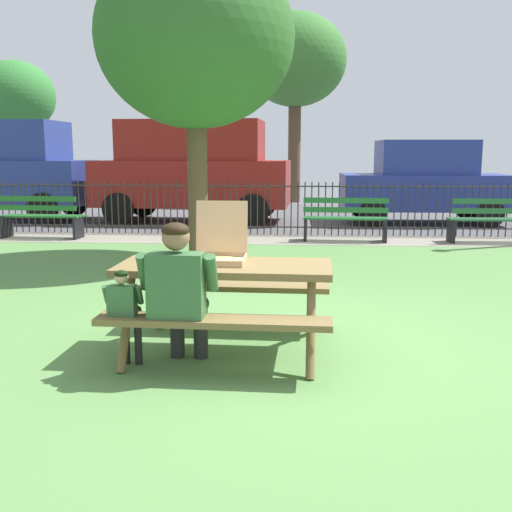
{
  "coord_description": "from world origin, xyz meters",
  "views": [
    {
      "loc": [
        -0.05,
        -5.27,
        1.71
      ],
      "look_at": [
        -0.45,
        0.23,
        0.75
      ],
      "focal_mm": 42.19,
      "sensor_mm": 36.0,
      "label": 1
    }
  ],
  "objects_px": {
    "park_bench_left": "(41,218)",
    "child_at_table": "(125,309)",
    "picnic_table_foreground": "(225,284)",
    "pizza_box_open": "(219,250)",
    "tree_near_table": "(195,39)",
    "park_bench_center": "(345,220)",
    "parked_car_center": "(193,168)",
    "far_tree_midleft": "(295,61)",
    "adult_at_table": "(179,290)",
    "parked_car_right": "(424,181)",
    "park_bench_right": "(492,221)",
    "far_tree_left": "(15,97)"
  },
  "relations": [
    {
      "from": "park_bench_left",
      "to": "child_at_table",
      "type": "bearing_deg",
      "value": -62.08
    },
    {
      "from": "picnic_table_foreground",
      "to": "child_at_table",
      "type": "xyz_separation_m",
      "value": [
        -0.72,
        -0.51,
        -0.1
      ]
    },
    {
      "from": "picnic_table_foreground",
      "to": "park_bench_left",
      "type": "xyz_separation_m",
      "value": [
        -4.51,
        6.63,
        -0.18
      ]
    },
    {
      "from": "pizza_box_open",
      "to": "tree_near_table",
      "type": "relative_size",
      "value": 0.11
    },
    {
      "from": "park_bench_center",
      "to": "parked_car_center",
      "type": "relative_size",
      "value": 0.34
    },
    {
      "from": "child_at_table",
      "to": "far_tree_midleft",
      "type": "relative_size",
      "value": 0.13
    },
    {
      "from": "adult_at_table",
      "to": "parked_car_right",
      "type": "height_order",
      "value": "parked_car_right"
    },
    {
      "from": "parked_car_right",
      "to": "far_tree_midleft",
      "type": "distance_m",
      "value": 7.7
    },
    {
      "from": "park_bench_left",
      "to": "park_bench_right",
      "type": "height_order",
      "value": "same"
    },
    {
      "from": "park_bench_right",
      "to": "parked_car_center",
      "type": "distance_m",
      "value": 7.07
    },
    {
      "from": "far_tree_midleft",
      "to": "park_bench_center",
      "type": "bearing_deg",
      "value": -83.34
    },
    {
      "from": "park_bench_center",
      "to": "far_tree_left",
      "type": "bearing_deg",
      "value": 139.53
    },
    {
      "from": "adult_at_table",
      "to": "tree_near_table",
      "type": "relative_size",
      "value": 0.25
    },
    {
      "from": "park_bench_right",
      "to": "parked_car_center",
      "type": "height_order",
      "value": "parked_car_center"
    },
    {
      "from": "parked_car_center",
      "to": "far_tree_midleft",
      "type": "bearing_deg",
      "value": 67.9
    },
    {
      "from": "tree_near_table",
      "to": "parked_car_right",
      "type": "distance_m",
      "value": 7.3
    },
    {
      "from": "park_bench_left",
      "to": "parked_car_center",
      "type": "xyz_separation_m",
      "value": [
        2.52,
        3.16,
        0.89
      ]
    },
    {
      "from": "picnic_table_foreground",
      "to": "parked_car_center",
      "type": "xyz_separation_m",
      "value": [
        -1.98,
        9.79,
        0.71
      ]
    },
    {
      "from": "park_bench_right",
      "to": "far_tree_left",
      "type": "distance_m",
      "value": 16.6
    },
    {
      "from": "park_bench_left",
      "to": "far_tree_left",
      "type": "xyz_separation_m",
      "value": [
        -4.7,
        9.15,
        3.15
      ]
    },
    {
      "from": "park_bench_right",
      "to": "park_bench_left",
      "type": "bearing_deg",
      "value": 180.0
    },
    {
      "from": "pizza_box_open",
      "to": "far_tree_left",
      "type": "bearing_deg",
      "value": 120.3
    },
    {
      "from": "child_at_table",
      "to": "pizza_box_open",
      "type": "bearing_deg",
      "value": 44.4
    },
    {
      "from": "child_at_table",
      "to": "adult_at_table",
      "type": "bearing_deg",
      "value": 2.62
    },
    {
      "from": "picnic_table_foreground",
      "to": "parked_car_center",
      "type": "distance_m",
      "value": 10.02
    },
    {
      "from": "far_tree_left",
      "to": "picnic_table_foreground",
      "type": "bearing_deg",
      "value": -59.74
    },
    {
      "from": "picnic_table_foreground",
      "to": "far_tree_left",
      "type": "xyz_separation_m",
      "value": [
        -9.21,
        15.78,
        2.97
      ]
    },
    {
      "from": "park_bench_center",
      "to": "tree_near_table",
      "type": "distance_m",
      "value": 4.39
    },
    {
      "from": "picnic_table_foreground",
      "to": "adult_at_table",
      "type": "relative_size",
      "value": 1.54
    },
    {
      "from": "adult_at_table",
      "to": "picnic_table_foreground",
      "type": "bearing_deg",
      "value": 59.41
    },
    {
      "from": "tree_near_table",
      "to": "far_tree_midleft",
      "type": "bearing_deg",
      "value": 82.49
    },
    {
      "from": "park_bench_right",
      "to": "far_tree_midleft",
      "type": "xyz_separation_m",
      "value": [
        -3.83,
        9.15,
        4.25
      ]
    },
    {
      "from": "tree_near_table",
      "to": "far_tree_left",
      "type": "xyz_separation_m",
      "value": [
        -8.19,
        11.09,
        0.13
      ]
    },
    {
      "from": "child_at_table",
      "to": "park_bench_left",
      "type": "bearing_deg",
      "value": 117.92
    },
    {
      "from": "park_bench_center",
      "to": "park_bench_right",
      "type": "relative_size",
      "value": 1.0
    },
    {
      "from": "park_bench_right",
      "to": "child_at_table",
      "type": "bearing_deg",
      "value": -124.99
    },
    {
      "from": "far_tree_left",
      "to": "far_tree_midleft",
      "type": "relative_size",
      "value": 0.77
    },
    {
      "from": "child_at_table",
      "to": "park_bench_right",
      "type": "bearing_deg",
      "value": 55.01
    },
    {
      "from": "park_bench_center",
      "to": "tree_near_table",
      "type": "relative_size",
      "value": 0.33
    },
    {
      "from": "picnic_table_foreground",
      "to": "parked_car_center",
      "type": "relative_size",
      "value": 0.38
    },
    {
      "from": "parked_car_center",
      "to": "far_tree_midleft",
      "type": "relative_size",
      "value": 0.77
    },
    {
      "from": "park_bench_right",
      "to": "parked_car_right",
      "type": "relative_size",
      "value": 0.41
    },
    {
      "from": "picnic_table_foreground",
      "to": "parked_car_right",
      "type": "xyz_separation_m",
      "value": [
        3.62,
        9.79,
        0.41
      ]
    },
    {
      "from": "adult_at_table",
      "to": "park_bench_center",
      "type": "xyz_separation_m",
      "value": [
        1.81,
        7.13,
        -0.24
      ]
    },
    {
      "from": "park_bench_right",
      "to": "adult_at_table",
      "type": "bearing_deg",
      "value": -122.7
    },
    {
      "from": "parked_car_right",
      "to": "far_tree_midleft",
      "type": "relative_size",
      "value": 0.63
    },
    {
      "from": "adult_at_table",
      "to": "parked_car_right",
      "type": "relative_size",
      "value": 0.3
    },
    {
      "from": "adult_at_table",
      "to": "far_tree_left",
      "type": "distance_m",
      "value": 18.78
    },
    {
      "from": "child_at_table",
      "to": "parked_car_center",
      "type": "relative_size",
      "value": 0.17
    },
    {
      "from": "tree_near_table",
      "to": "adult_at_table",
      "type": "bearing_deg",
      "value": -82.09
    }
  ]
}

